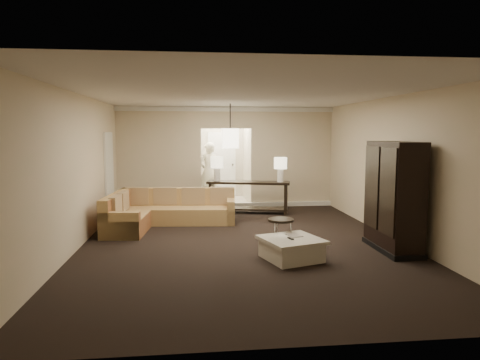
{
  "coord_description": "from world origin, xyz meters",
  "views": [
    {
      "loc": [
        -0.91,
        -7.89,
        2.09
      ],
      "look_at": [
        0.08,
        1.2,
        1.07
      ],
      "focal_mm": 32.0,
      "sensor_mm": 36.0,
      "label": 1
    }
  ],
  "objects": [
    {
      "name": "console_table",
      "position": [
        0.5,
        3.05,
        0.49
      ],
      "size": [
        2.2,
        1.01,
        0.83
      ],
      "rotation": [
        0.0,
        0.0,
        -0.25
      ],
      "color": "black",
      "rests_on": "ground"
    },
    {
      "name": "side_door",
      "position": [
        -2.97,
        2.8,
        1.05
      ],
      "size": [
        0.05,
        0.9,
        2.1
      ],
      "primitive_type": "cube",
      "color": "white",
      "rests_on": "ground"
    },
    {
      "name": "ground",
      "position": [
        0.0,
        0.0,
        0.0
      ],
      "size": [
        8.0,
        8.0,
        0.0
      ],
      "primitive_type": "plane",
      "color": "black",
      "rests_on": "ground"
    },
    {
      "name": "coffee_table",
      "position": [
        0.68,
        -1.13,
        0.19
      ],
      "size": [
        1.13,
        1.13,
        0.38
      ],
      "rotation": [
        0.0,
        0.0,
        0.32
      ],
      "color": "beige",
      "rests_on": "ground"
    },
    {
      "name": "crown_molding",
      "position": [
        0.0,
        3.95,
        2.73
      ],
      "size": [
        6.0,
        0.1,
        0.12
      ],
      "primitive_type": "cube",
      "color": "white",
      "rests_on": "wall_back"
    },
    {
      "name": "wall_back",
      "position": [
        0.0,
        4.0,
        1.4
      ],
      "size": [
        6.0,
        0.04,
        2.8
      ],
      "primitive_type": "cube",
      "color": "beige",
      "rests_on": "ground"
    },
    {
      "name": "table_lamp_left",
      "position": [
        -0.3,
        3.26,
        1.25
      ],
      "size": [
        0.33,
        0.33,
        0.63
      ],
      "color": "white",
      "rests_on": "console_table"
    },
    {
      "name": "wall_right",
      "position": [
        3.0,
        0.0,
        1.4
      ],
      "size": [
        0.04,
        8.0,
        2.8
      ],
      "primitive_type": "cube",
      "color": "beige",
      "rests_on": "ground"
    },
    {
      "name": "sectional_sofa",
      "position": [
        -1.64,
        1.73,
        0.32
      ],
      "size": [
        2.84,
        2.2,
        0.8
      ],
      "rotation": [
        0.0,
        0.0,
        -0.09
      ],
      "color": "brown",
      "rests_on": "ground"
    },
    {
      "name": "baseboard",
      "position": [
        0.0,
        3.95,
        0.06
      ],
      "size": [
        6.0,
        0.1,
        0.12
      ],
      "primitive_type": "cube",
      "color": "white",
      "rests_on": "ground"
    },
    {
      "name": "wall_front",
      "position": [
        0.0,
        -4.0,
        1.4
      ],
      "size": [
        6.0,
        0.04,
        2.8
      ],
      "primitive_type": "cube",
      "color": "beige",
      "rests_on": "ground"
    },
    {
      "name": "armoire",
      "position": [
        2.59,
        -0.78,
        0.93
      ],
      "size": [
        0.58,
        1.35,
        1.94
      ],
      "color": "black",
      "rests_on": "ground"
    },
    {
      "name": "foyer",
      "position": [
        0.0,
        5.34,
        1.3
      ],
      "size": [
        1.44,
        2.02,
        2.8
      ],
      "color": "white",
      "rests_on": "ground"
    },
    {
      "name": "table_lamp_right",
      "position": [
        1.3,
        2.84,
        1.25
      ],
      "size": [
        0.33,
        0.33,
        0.63
      ],
      "color": "white",
      "rests_on": "console_table"
    },
    {
      "name": "wall_left",
      "position": [
        -3.0,
        0.0,
        1.4
      ],
      "size": [
        0.04,
        8.0,
        2.8
      ],
      "primitive_type": "cube",
      "color": "beige",
      "rests_on": "ground"
    },
    {
      "name": "drink_table",
      "position": [
        0.62,
        -0.56,
        0.41
      ],
      "size": [
        0.46,
        0.46,
        0.57
      ],
      "rotation": [
        0.0,
        0.0,
        -0.34
      ],
      "color": "black",
      "rests_on": "ground"
    },
    {
      "name": "ceiling",
      "position": [
        0.0,
        0.0,
        2.8
      ],
      "size": [
        6.0,
        8.0,
        0.02
      ],
      "primitive_type": "cube",
      "color": "silver",
      "rests_on": "wall_back"
    },
    {
      "name": "person",
      "position": [
        -0.45,
        5.16,
        1.0
      ],
      "size": [
        0.85,
        0.73,
        1.99
      ],
      "primitive_type": "imported",
      "rotation": [
        0.0,
        0.0,
        3.55
      ],
      "color": "beige",
      "rests_on": "ground"
    },
    {
      "name": "pendant_light",
      "position": [
        0.0,
        2.7,
        1.95
      ],
      "size": [
        0.38,
        0.38,
        1.09
      ],
      "color": "black",
      "rests_on": "ceiling"
    }
  ]
}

